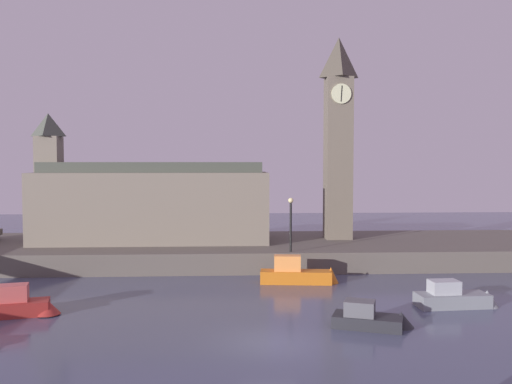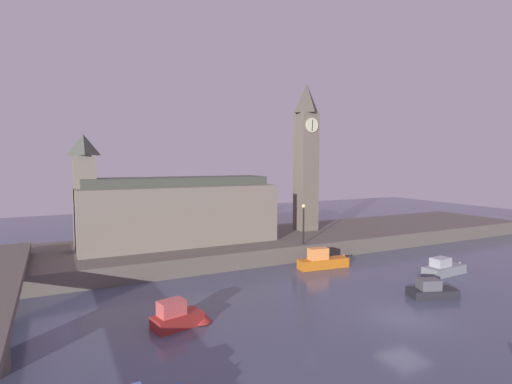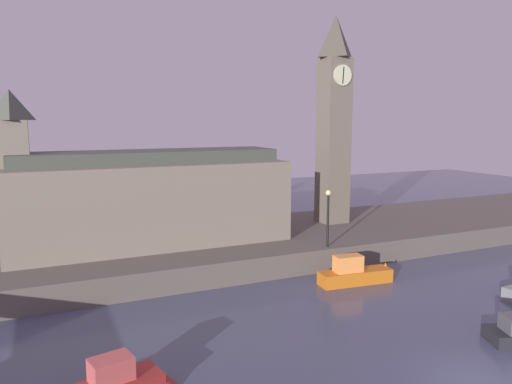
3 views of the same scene
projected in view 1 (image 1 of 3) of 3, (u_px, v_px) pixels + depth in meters
The scene contains 9 objects.
ground_plane at pixel (270, 343), 23.14m from camera, with size 120.00×120.00×0.00m, color #474C66.
far_embankment at pixel (251, 250), 43.05m from camera, with size 70.00×12.00×1.50m, color #5B544C.
clock_tower at pixel (338, 135), 44.11m from camera, with size 2.27×2.32×16.22m.
parliament_hall at pixel (149, 202), 43.07m from camera, with size 18.00×6.58×10.01m.
streetlamp at pixel (291, 218), 37.67m from camera, with size 0.36×0.36×3.75m.
boat_barge_dark at pixel (375, 319), 25.34m from camera, with size 4.17×2.47×1.36m.
boat_cruiser_grey at pixel (459, 298), 29.00m from camera, with size 4.54×1.71×1.51m.
boat_dinghy_red at pixel (24, 305), 27.35m from camera, with size 3.62×1.96×1.56m.
boat_patrol_orange at pixel (301, 274), 34.69m from camera, with size 5.15×1.66×1.91m.
Camera 1 is at (-1.71, -22.71, 7.64)m, focal length 38.29 mm.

